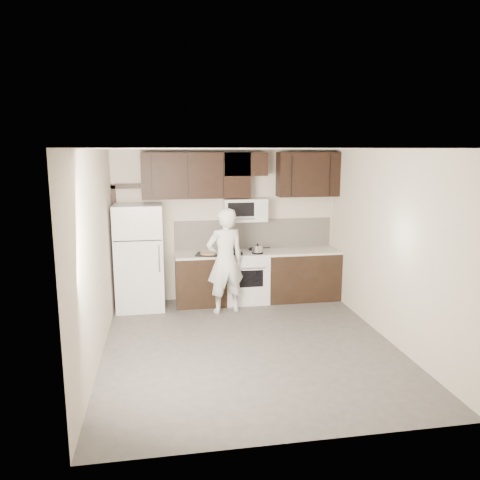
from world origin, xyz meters
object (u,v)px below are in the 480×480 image
object	(u,v)px
stove	(246,276)
person	(225,261)
refrigerator	(139,257)
microwave	(245,210)

from	to	relation	value
stove	person	distance (m)	0.79
person	stove	bearing A→B (deg)	-144.66
refrigerator	person	world-z (taller)	refrigerator
microwave	refrigerator	bearing A→B (deg)	-174.85
refrigerator	person	size ratio (longest dim) A/B	1.02
stove	refrigerator	xyz separation A→B (m)	(-1.85, -0.05, 0.44)
stove	person	xyz separation A→B (m)	(-0.44, -0.50, 0.42)
refrigerator	person	distance (m)	1.48
microwave	refrigerator	distance (m)	2.00
refrigerator	microwave	bearing A→B (deg)	5.15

